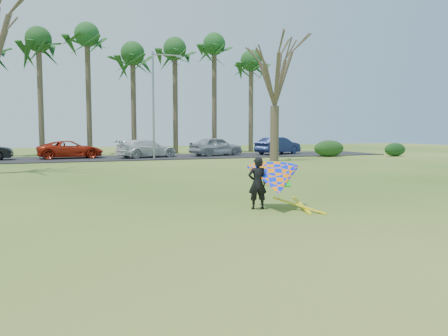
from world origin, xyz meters
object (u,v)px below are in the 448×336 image
object	(u,v)px
bare_tree_right	(275,69)
kite_flyer	(274,180)
car_2	(71,149)
car_4	(216,146)
streetlight	(155,100)
car_3	(147,148)
car_5	(278,146)

from	to	relation	value
bare_tree_right	kite_flyer	distance (m)	20.41
car_2	car_4	xyz separation A→B (m)	(11.80, -0.57, 0.12)
streetlight	car_3	size ratio (longest dim) A/B	1.62
streetlight	car_2	world-z (taller)	streetlight
car_3	car_4	xyz separation A→B (m)	(6.05, 0.45, 0.08)
streetlight	car_5	distance (m)	12.68
car_4	kite_flyer	bearing A→B (deg)	149.55
car_5	car_3	bearing A→B (deg)	69.92
car_4	car_3	bearing A→B (deg)	79.84
car_4	streetlight	bearing A→B (deg)	102.38
streetlight	car_5	bearing A→B (deg)	13.79
bare_tree_right	car_4	bearing A→B (deg)	106.07
bare_tree_right	kite_flyer	bearing A→B (deg)	-117.37
car_3	kite_flyer	size ratio (longest dim) A/B	2.07
car_5	bare_tree_right	bearing A→B (deg)	128.18
car_3	car_5	bearing A→B (deg)	-106.42
car_2	car_4	world-z (taller)	car_4
streetlight	kite_flyer	size ratio (longest dim) A/B	3.35
car_3	kite_flyer	xyz separation A→B (m)	(-0.96, -23.90, 0.06)
car_2	car_3	size ratio (longest dim) A/B	0.99
kite_flyer	car_3	bearing A→B (deg)	87.71
car_2	car_4	size ratio (longest dim) A/B	1.04
car_5	kite_flyer	size ratio (longest dim) A/B	1.95
car_4	kite_flyer	distance (m)	25.33
bare_tree_right	streetlight	distance (m)	9.05
streetlight	kite_flyer	distance (m)	21.73
car_5	car_2	bearing A→B (deg)	66.04
bare_tree_right	streetlight	xyz separation A→B (m)	(-7.84, 4.00, -2.10)
car_3	car_5	distance (m)	12.01
car_3	kite_flyer	bearing A→B (deg)	159.39
car_2	car_3	world-z (taller)	car_3
car_5	kite_flyer	distance (m)	27.54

